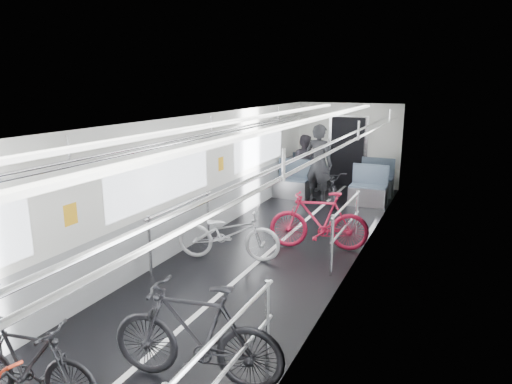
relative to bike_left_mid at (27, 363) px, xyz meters
The scene contains 8 objects.
car_shell 5.41m from the bike_left_mid, 84.35° to the left, with size 3.02×14.01×2.41m.
bike_left_mid is the anchor object (origin of this frame).
bike_left_far 4.02m from the bike_left_mid, 89.73° to the left, with size 0.62×1.78×0.94m, color #BBBCC1.
bike_right_near 1.57m from the bike_left_mid, 36.74° to the left, with size 0.51×1.81×1.09m, color black.
bike_right_far 5.29m from the bike_left_mid, 75.95° to the left, with size 0.51×1.79×1.08m, color #B11533.
bike_aisle 8.38m from the bike_left_mid, 85.32° to the left, with size 0.58×1.67×0.88m, color black.
person_standing 8.38m from the bike_left_mid, 87.87° to the left, with size 0.72×0.47×1.98m, color black.
person_seated 9.56m from the bike_left_mid, 92.83° to the left, with size 0.76×0.59×1.56m, color #353039.
Camera 1 is at (2.94, -6.10, 2.99)m, focal length 32.00 mm.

